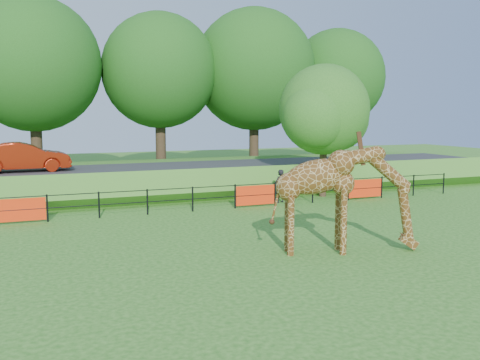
{
  "coord_description": "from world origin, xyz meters",
  "views": [
    {
      "loc": [
        -6.72,
        -14.18,
        4.3
      ],
      "look_at": [
        0.11,
        2.75,
        2.0
      ],
      "focal_mm": 40.0,
      "sensor_mm": 36.0,
      "label": 1
    }
  ],
  "objects_px": {
    "tree_east": "(325,113)",
    "visitor": "(280,186)",
    "giraffe": "(346,199)",
    "car_red": "(24,157)"
  },
  "relations": [
    {
      "from": "tree_east",
      "to": "visitor",
      "type": "bearing_deg",
      "value": -162.02
    },
    {
      "from": "giraffe",
      "to": "tree_east",
      "type": "height_order",
      "value": "tree_east"
    },
    {
      "from": "tree_east",
      "to": "car_red",
      "type": "bearing_deg",
      "value": 162.94
    },
    {
      "from": "giraffe",
      "to": "visitor",
      "type": "distance_m",
      "value": 9.33
    },
    {
      "from": "visitor",
      "to": "car_red",
      "type": "bearing_deg",
      "value": -46.11
    },
    {
      "from": "car_red",
      "to": "tree_east",
      "type": "distance_m",
      "value": 15.2
    },
    {
      "from": "car_red",
      "to": "visitor",
      "type": "relative_size",
      "value": 2.73
    },
    {
      "from": "giraffe",
      "to": "car_red",
      "type": "xyz_separation_m",
      "value": [
        -9.16,
        14.42,
        0.48
      ]
    },
    {
      "from": "giraffe",
      "to": "car_red",
      "type": "bearing_deg",
      "value": 139.78
    },
    {
      "from": "car_red",
      "to": "tree_east",
      "type": "height_order",
      "value": "tree_east"
    }
  ]
}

